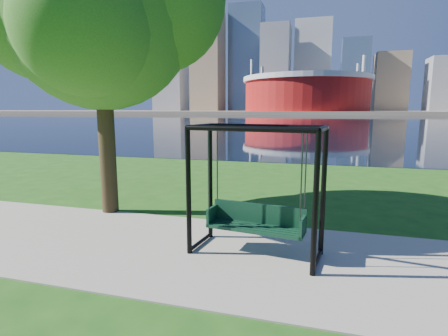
% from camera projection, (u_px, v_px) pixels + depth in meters
% --- Properties ---
extents(ground, '(900.00, 900.00, 0.00)m').
position_uv_depth(ground, '(230.00, 245.00, 7.46)').
color(ground, '#1E5114').
rests_on(ground, ground).
extents(path, '(120.00, 4.00, 0.03)m').
position_uv_depth(path, '(224.00, 254.00, 6.98)').
color(path, '#9E937F').
rests_on(path, ground).
extents(river, '(900.00, 180.00, 0.02)m').
position_uv_depth(river, '(317.00, 119.00, 104.27)').
color(river, black).
rests_on(river, ground).
extents(far_bank, '(900.00, 228.00, 2.00)m').
position_uv_depth(far_bank, '(322.00, 112.00, 297.74)').
color(far_bank, '#937F60').
rests_on(far_bank, ground).
extents(stadium, '(83.00, 83.00, 32.00)m').
position_uv_depth(stadium, '(306.00, 92.00, 230.85)').
color(stadium, maroon).
rests_on(stadium, far_bank).
extents(skyline, '(392.00, 66.00, 96.50)m').
position_uv_depth(skyline, '(318.00, 72.00, 305.85)').
color(skyline, gray).
rests_on(skyline, far_bank).
extents(swing, '(2.64, 1.40, 2.58)m').
position_uv_depth(swing, '(256.00, 194.00, 6.81)').
color(swing, black).
rests_on(swing, ground).
extents(park_tree, '(6.30, 5.69, 7.83)m').
position_uv_depth(park_tree, '(99.00, 10.00, 9.10)').
color(park_tree, '#2C2413').
rests_on(park_tree, ground).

